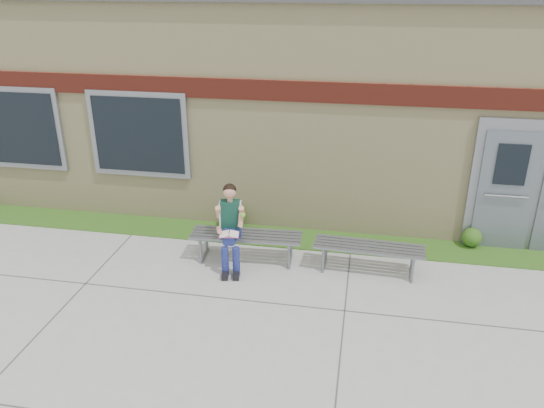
# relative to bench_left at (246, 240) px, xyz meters

# --- Properties ---
(ground) EXTENTS (80.00, 80.00, 0.00)m
(ground) POSITION_rel_bench_left_xyz_m (0.71, -1.70, -0.37)
(ground) COLOR #9E9E99
(ground) RESTS_ON ground
(grass_strip) EXTENTS (16.00, 0.80, 0.02)m
(grass_strip) POSITION_rel_bench_left_xyz_m (0.71, 0.90, -0.36)
(grass_strip) COLOR #204813
(grass_strip) RESTS_ON ground
(school_building) EXTENTS (16.20, 6.22, 4.20)m
(school_building) POSITION_rel_bench_left_xyz_m (0.71, 4.29, 1.74)
(school_building) COLOR beige
(school_building) RESTS_ON ground
(bench_left) EXTENTS (1.85, 0.61, 0.48)m
(bench_left) POSITION_rel_bench_left_xyz_m (0.00, 0.00, 0.00)
(bench_left) COLOR slate
(bench_left) RESTS_ON ground
(bench_right) EXTENTS (1.76, 0.57, 0.45)m
(bench_right) POSITION_rel_bench_left_xyz_m (2.00, 0.00, -0.02)
(bench_right) COLOR slate
(bench_right) RESTS_ON ground
(girl) EXTENTS (0.52, 0.84, 1.37)m
(girl) POSITION_rel_bench_left_xyz_m (-0.21, -0.20, 0.36)
(girl) COLOR navy
(girl) RESTS_ON ground
(shrub_mid) EXTENTS (0.46, 0.46, 0.46)m
(shrub_mid) POSITION_rel_bench_left_xyz_m (-0.51, 1.15, -0.12)
(shrub_mid) COLOR #204813
(shrub_mid) RESTS_ON grass_strip
(shrub_east) EXTENTS (0.34, 0.34, 0.34)m
(shrub_east) POSITION_rel_bench_left_xyz_m (3.78, 1.15, -0.18)
(shrub_east) COLOR #204813
(shrub_east) RESTS_ON grass_strip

